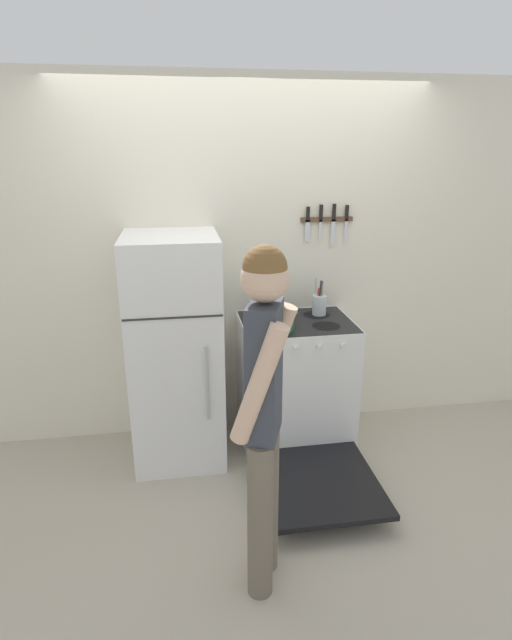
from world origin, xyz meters
TOP-DOWN VIEW (x-y plane):
  - ground_plane at (0.00, 0.00)m, footprint 14.00×14.00m
  - wall_back at (0.00, 0.03)m, footprint 10.00×0.06m
  - refrigerator at (-0.54, -0.32)m, footprint 0.60×0.66m
  - stove_range at (0.30, -0.34)m, footprint 0.77×1.36m
  - dutch_oven_pot at (0.13, -0.42)m, footprint 0.30×0.26m
  - tea_kettle at (0.14, -0.18)m, footprint 0.25×0.20m
  - utensil_jar at (0.49, -0.17)m, footprint 0.10×0.10m
  - person at (-0.15, -1.52)m, footprint 0.35×0.41m
  - wall_knife_strip at (0.57, -0.02)m, footprint 0.38×0.03m

SIDE VIEW (x-z plane):
  - ground_plane at x=0.00m, z-range 0.00..0.00m
  - stove_range at x=0.30m, z-range 0.00..0.93m
  - refrigerator at x=-0.54m, z-range 0.00..1.56m
  - person at x=-0.15m, z-range 0.12..1.83m
  - tea_kettle at x=0.14m, z-range 0.89..1.12m
  - dutch_oven_pot at x=0.13m, z-range 0.93..1.09m
  - utensil_jar at x=0.49m, z-range 0.88..1.15m
  - wall_back at x=0.00m, z-range 0.00..2.55m
  - wall_knife_strip at x=0.57m, z-range 1.45..1.75m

